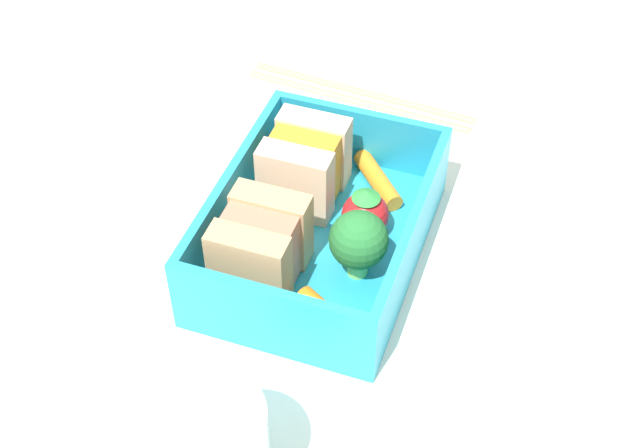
{
  "coord_description": "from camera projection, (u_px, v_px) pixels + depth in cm",
  "views": [
    {
      "loc": [
        -37.87,
        -13.22,
        43.32
      ],
      "look_at": [
        0.0,
        0.0,
        2.7
      ],
      "focal_mm": 50.0,
      "sensor_mm": 36.0,
      "label": 1
    }
  ],
  "objects": [
    {
      "name": "broccoli_floret",
      "position": [
        359.0,
        241.0,
        0.54
      ],
      "size": [
        3.7,
        3.7,
        4.81
      ],
      "color": "#97CF66",
      "rests_on": "bento_tray"
    },
    {
      "name": "carrot_stick_left",
      "position": [
        378.0,
        180.0,
        0.61
      ],
      "size": [
        4.79,
        4.47,
        1.28
      ],
      "primitive_type": "cylinder",
      "rotation": [
        1.57,
        0.0,
        2.3
      ],
      "color": "orange",
      "rests_on": "bento_tray"
    },
    {
      "name": "bento_tray",
      "position": [
        320.0,
        246.0,
        0.59
      ],
      "size": [
        17.56,
        12.69,
        1.2
      ],
      "primitive_type": "cube",
      "color": "#239DC3",
      "rests_on": "ground_plane"
    },
    {
      "name": "bento_rim",
      "position": [
        320.0,
        216.0,
        0.57
      ],
      "size": [
        17.56,
        12.69,
        4.39
      ],
      "color": "#239DC3",
      "rests_on": "bento_tray"
    },
    {
      "name": "folded_napkin",
      "position": [
        562.0,
        351.0,
        0.53
      ],
      "size": [
        14.06,
        12.24,
        0.4
      ],
      "primitive_type": "cube",
      "rotation": [
        0.0,
        0.0,
        -0.38
      ],
      "color": "silver",
      "rests_on": "ground_plane"
    },
    {
      "name": "ground_plane",
      "position": [
        320.0,
        263.0,
        0.6
      ],
      "size": [
        120.0,
        120.0,
        2.0
      ],
      "primitive_type": "cube",
      "color": "silver"
    },
    {
      "name": "sandwich_left",
      "position": [
        261.0,
        246.0,
        0.54
      ],
      "size": [
        5.56,
        4.9,
        5.1
      ],
      "color": "tan",
      "rests_on": "bento_tray"
    },
    {
      "name": "chopstick_pair",
      "position": [
        359.0,
        94.0,
        0.71
      ],
      "size": [
        3.3,
        18.72,
        0.7
      ],
      "color": "#DAB36A",
      "rests_on": "ground_plane"
    },
    {
      "name": "sandwich_center_left",
      "position": [
        305.0,
        165.0,
        0.6
      ],
      "size": [
        5.56,
        4.9,
        5.1
      ],
      "color": "beige",
      "rests_on": "bento_tray"
    },
    {
      "name": "strawberry_far_left",
      "position": [
        365.0,
        214.0,
        0.57
      ],
      "size": [
        3.11,
        3.11,
        3.71
      ],
      "color": "red",
      "rests_on": "bento_tray"
    },
    {
      "name": "carrot_stick_far_left",
      "position": [
        323.0,
        313.0,
        0.53
      ],
      "size": [
        3.0,
        3.91,
        1.33
      ],
      "primitive_type": "cylinder",
      "rotation": [
        1.57,
        0.0,
        2.63
      ],
      "color": "orange",
      "rests_on": "bento_tray"
    }
  ]
}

